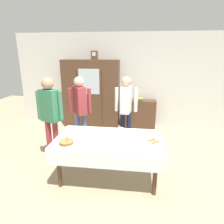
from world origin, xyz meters
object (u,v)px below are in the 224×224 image
(mantel_clock, at_px, (94,55))
(tea_cup_back_edge, at_px, (122,129))
(book_stack, at_px, (140,99))
(spoon_front_edge, at_px, (150,135))
(tea_cup_front_edge, at_px, (103,141))
(wall_cabinet, at_px, (91,94))
(spoon_mid_left, at_px, (105,133))
(dining_table, at_px, (109,144))
(pastry_plate, at_px, (153,142))
(spoon_center, at_px, (87,137))
(bread_basket, at_px, (66,142))
(person_near_right_end, at_px, (80,106))
(person_beside_shelf, at_px, (126,105))
(person_by_cabinet, at_px, (50,111))
(tea_cup_mid_right, at_px, (114,138))
(tea_cup_center, at_px, (70,130))
(bookshelf_low, at_px, (139,114))

(mantel_clock, bearing_deg, tea_cup_back_edge, -66.23)
(book_stack, distance_m, spoon_front_edge, 2.39)
(tea_cup_front_edge, bearing_deg, wall_cabinet, 106.81)
(spoon_mid_left, bearing_deg, dining_table, -69.90)
(pastry_plate, distance_m, spoon_mid_left, 0.89)
(spoon_center, bearing_deg, spoon_mid_left, 38.80)
(bread_basket, distance_m, person_near_right_end, 1.42)
(spoon_mid_left, bearing_deg, person_beside_shelf, 74.97)
(dining_table, relative_size, spoon_mid_left, 15.31)
(spoon_center, bearing_deg, person_by_cabinet, 151.36)
(dining_table, relative_size, spoon_center, 15.31)
(wall_cabinet, xyz_separation_m, tea_cup_mid_right, (1.00, -2.59, -0.20))
(tea_cup_front_edge, xyz_separation_m, spoon_center, (-0.30, 0.17, -0.02))
(tea_cup_center, bearing_deg, dining_table, -17.34)
(tea_cup_mid_right, xyz_separation_m, spoon_front_edge, (0.60, 0.26, -0.02))
(dining_table, bearing_deg, person_near_right_end, 125.81)
(tea_cup_back_edge, relative_size, person_by_cabinet, 0.08)
(tea_cup_center, relative_size, tea_cup_front_edge, 1.00)
(bread_basket, height_order, person_by_cabinet, person_by_cabinet)
(tea_cup_front_edge, height_order, person_near_right_end, person_near_right_end)
(spoon_front_edge, bearing_deg, tea_cup_back_edge, 164.62)
(bookshelf_low, bearing_deg, bread_basket, -112.00)
(spoon_mid_left, height_order, person_beside_shelf, person_beside_shelf)
(tea_cup_mid_right, xyz_separation_m, spoon_center, (-0.48, 0.04, -0.02))
(tea_cup_front_edge, xyz_separation_m, spoon_mid_left, (-0.02, 0.40, -0.02))
(bookshelf_low, distance_m, tea_cup_front_edge, 2.86)
(bookshelf_low, height_order, spoon_center, bookshelf_low)
(person_near_right_end, bearing_deg, dining_table, -54.19)
(mantel_clock, relative_size, spoon_center, 2.02)
(bookshelf_low, distance_m, tea_cup_mid_right, 2.70)
(bread_basket, bearing_deg, tea_cup_front_edge, 13.37)
(pastry_plate, xyz_separation_m, person_beside_shelf, (-0.54, 1.41, 0.23))
(tea_cup_center, xyz_separation_m, person_beside_shelf, (0.97, 1.15, 0.22))
(bookshelf_low, distance_m, pastry_plate, 2.70)
(mantel_clock, relative_size, spoon_front_edge, 2.02)
(book_stack, bearing_deg, wall_cabinet, -177.97)
(wall_cabinet, relative_size, tea_cup_back_edge, 15.03)
(tea_cup_mid_right, bearing_deg, person_beside_shelf, 85.62)
(pastry_plate, bearing_deg, dining_table, 178.20)
(tea_cup_center, distance_m, pastry_plate, 1.53)
(wall_cabinet, bearing_deg, person_near_right_end, -86.63)
(bookshelf_low, xyz_separation_m, tea_cup_mid_right, (-0.43, -2.64, 0.37))
(pastry_plate, distance_m, spoon_center, 1.13)
(wall_cabinet, bearing_deg, spoon_center, -78.55)
(person_near_right_end, bearing_deg, tea_cup_center, -86.83)
(mantel_clock, height_order, spoon_center, mantel_clock)
(bookshelf_low, relative_size, tea_cup_back_edge, 7.14)
(spoon_center, bearing_deg, dining_table, -5.76)
(bookshelf_low, bearing_deg, spoon_center, -109.31)
(person_near_right_end, bearing_deg, person_by_cabinet, -124.40)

